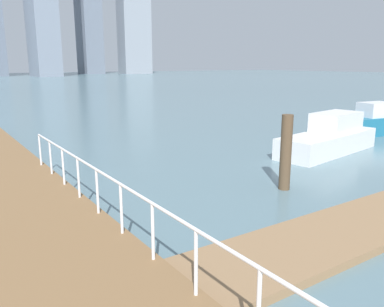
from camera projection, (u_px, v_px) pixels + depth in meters
The scene contains 6 objects.
ground_plane at pixel (109, 155), 16.79m from camera, with size 300.00×300.00×0.00m, color slate.
floating_dock at pixel (360, 225), 9.29m from camera, with size 10.89×2.00×0.18m, color #93704C.
dock_piling_3 at pixel (286, 153), 11.97m from camera, with size 0.34×0.34×2.31m, color brown.
moored_boat_0 at pixel (383, 122), 21.76m from camera, with size 5.47×2.22×1.73m.
moored_boat_3 at pixel (330, 138), 17.13m from camera, with size 5.88×2.57×1.70m.
skyline_tower_5 at pixel (134, 34), 138.57m from camera, with size 9.87×8.04×27.24m, color #8C939E.
Camera 1 is at (-6.17, 4.45, 3.81)m, focal length 37.07 mm.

